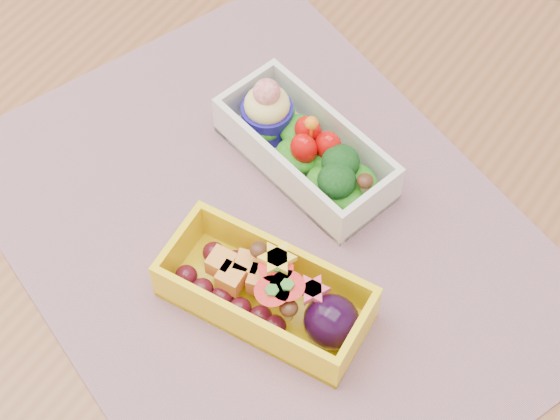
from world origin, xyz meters
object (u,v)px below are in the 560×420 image
Objects in this scene: placemat at (269,236)px; bento_white at (305,148)px; table at (288,345)px; bento_yellow at (269,293)px.

placemat is 0.08m from bento_white.
bento_white is (-0.06, 0.10, 0.12)m from table.
placemat is 0.07m from bento_yellow.
bento_white reaches higher than table.
bento_white is 0.14m from bento_yellow.
bento_yellow is (0.04, -0.05, 0.02)m from placemat.
placemat is (-0.04, 0.03, 0.10)m from table.
bento_yellow is (0.05, -0.13, 0.00)m from bento_white.
table is 0.17m from bento_white.
placemat reaches higher than table.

